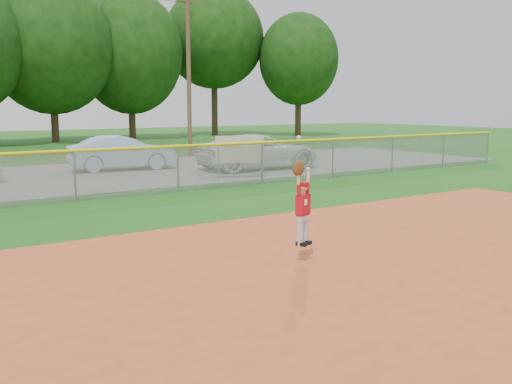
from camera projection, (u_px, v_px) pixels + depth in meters
ground at (276, 295)px, 8.57m from camera, size 120.00×120.00×0.00m
clay_infield at (440, 369)px, 6.11m from camera, size 24.00×16.00×0.04m
parking_strip at (29, 179)px, 21.68m from camera, size 44.00×10.00×0.03m
car_blue at (123, 153)px, 24.66m from camera, size 4.70×2.20×1.49m
car_white_b at (259, 151)px, 25.11m from camera, size 5.61×2.87×1.52m
sponsor_sign at (240, 151)px, 21.81m from camera, size 1.72×0.80×1.65m
outfield_fence at (75, 172)px, 16.63m from camera, size 40.06×0.10×1.55m
power_lines at (16, 64)px, 26.44m from camera, size 19.40×0.24×9.00m
ballplayer at (302, 203)px, 10.13m from camera, size 0.51×0.28×1.97m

